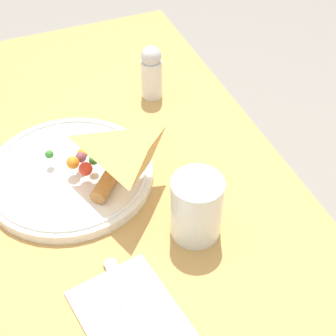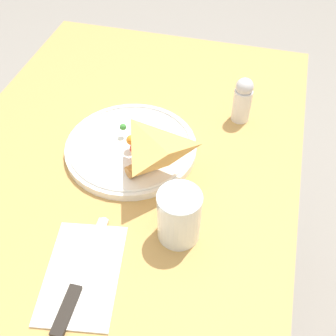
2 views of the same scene
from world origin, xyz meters
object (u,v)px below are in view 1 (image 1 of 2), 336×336
dining_table (87,265)px  napkin_folded (138,327)px  butter_knife (141,333)px  milk_glass (196,210)px  salt_shaker (151,72)px  plate_pizza (71,172)px

dining_table → napkin_folded: bearing=-173.9°
dining_table → butter_knife: butter_knife is taller
milk_glass → salt_shaker: size_ratio=0.96×
dining_table → butter_knife: size_ratio=5.03×
butter_knife → salt_shaker: size_ratio=2.07×
salt_shaker → milk_glass: bearing=169.9°
napkin_folded → salt_shaker: 0.48m
plate_pizza → napkin_folded: (-0.28, -0.01, -0.01)m
butter_knife → plate_pizza: bearing=0.1°
dining_table → milk_glass: (-0.09, -0.15, 0.18)m
butter_knife → napkin_folded: bearing=0.0°
plate_pizza → napkin_folded: plate_pizza is taller
napkin_folded → plate_pizza: bearing=1.9°
milk_glass → plate_pizza: bearing=39.3°
plate_pizza → salt_shaker: 0.25m
dining_table → salt_shaker: size_ratio=10.40×
butter_knife → salt_shaker: bearing=-24.2°
dining_table → salt_shaker: salt_shaker is taller
dining_table → napkin_folded: napkin_folded is taller
salt_shaker → napkin_folded: bearing=157.0°
napkin_folded → salt_shaker: size_ratio=1.93×
dining_table → salt_shaker: (0.23, -0.21, 0.18)m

